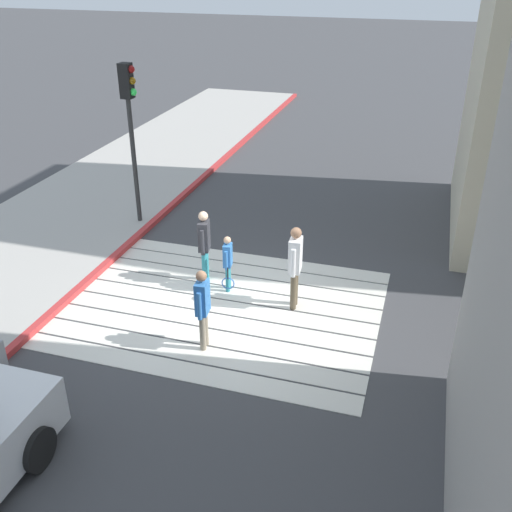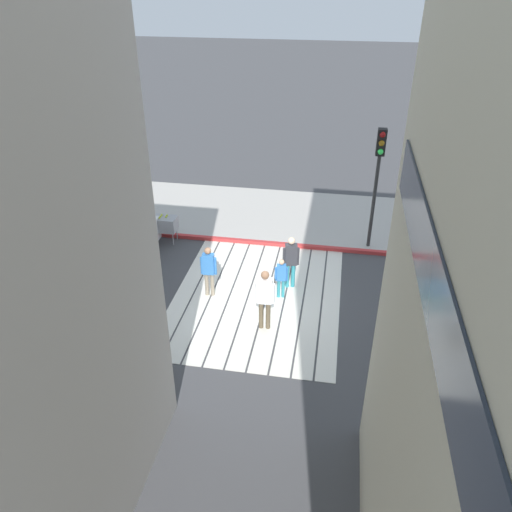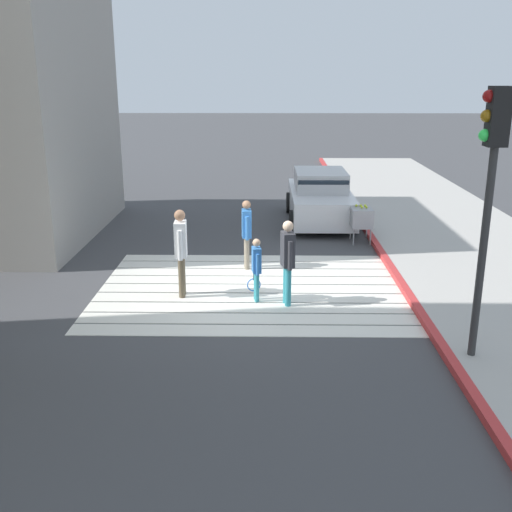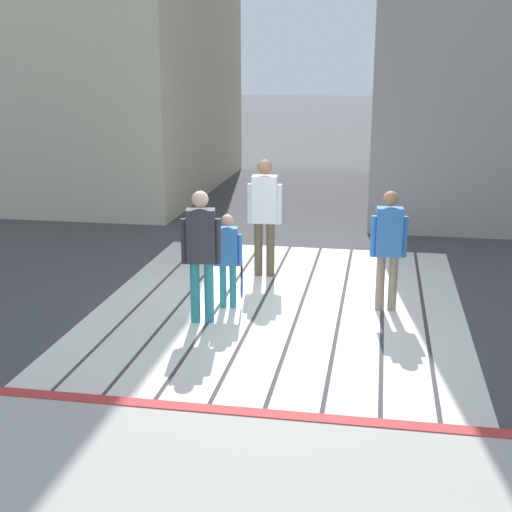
{
  "view_description": "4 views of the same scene",
  "coord_description": "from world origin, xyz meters",
  "px_view_note": "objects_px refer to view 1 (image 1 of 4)",
  "views": [
    {
      "loc": [
        3.66,
        -9.78,
        6.63
      ],
      "look_at": [
        0.53,
        0.57,
        1.01
      ],
      "focal_mm": 41.28,
      "sensor_mm": 36.0,
      "label": 1
    },
    {
      "loc": [
        12.08,
        2.08,
        8.59
      ],
      "look_at": [
        -0.58,
        -0.13,
        1.09
      ],
      "focal_mm": 35.0,
      "sensor_mm": 36.0,
      "label": 2
    },
    {
      "loc": [
        -0.3,
        12.09,
        4.4
      ],
      "look_at": [
        -0.12,
        0.01,
        0.74
      ],
      "focal_mm": 42.26,
      "sensor_mm": 36.0,
      "label": 3
    },
    {
      "loc": [
        -9.08,
        -1.27,
        3.26
      ],
      "look_at": [
        -0.04,
        0.33,
        0.72
      ],
      "focal_mm": 49.89,
      "sensor_mm": 36.0,
      "label": 4
    }
  ],
  "objects_px": {
    "pedestrian_adult_lead": "(204,242)",
    "pedestrian_child_with_racket": "(228,261)",
    "pedestrian_adult_trailing": "(203,304)",
    "pedestrian_adult_side": "(295,262)",
    "traffic_light_corner": "(130,113)"
  },
  "relations": [
    {
      "from": "pedestrian_adult_lead",
      "to": "pedestrian_adult_trailing",
      "type": "distance_m",
      "value": 2.47
    },
    {
      "from": "pedestrian_adult_lead",
      "to": "pedestrian_child_with_racket",
      "type": "height_order",
      "value": "pedestrian_adult_lead"
    },
    {
      "from": "traffic_light_corner",
      "to": "pedestrian_adult_side",
      "type": "height_order",
      "value": "traffic_light_corner"
    },
    {
      "from": "pedestrian_adult_side",
      "to": "pedestrian_child_with_racket",
      "type": "relative_size",
      "value": 1.4
    },
    {
      "from": "traffic_light_corner",
      "to": "pedestrian_adult_trailing",
      "type": "xyz_separation_m",
      "value": [
        3.7,
        -4.73,
        -2.09
      ]
    },
    {
      "from": "pedestrian_adult_lead",
      "to": "pedestrian_adult_trailing",
      "type": "relative_size",
      "value": 1.05
    },
    {
      "from": "traffic_light_corner",
      "to": "pedestrian_child_with_racket",
      "type": "xyz_separation_m",
      "value": [
        3.44,
        -2.63,
        -2.31
      ]
    },
    {
      "from": "traffic_light_corner",
      "to": "pedestrian_adult_lead",
      "type": "height_order",
      "value": "traffic_light_corner"
    },
    {
      "from": "pedestrian_adult_trailing",
      "to": "pedestrian_adult_side",
      "type": "relative_size",
      "value": 0.9
    },
    {
      "from": "pedestrian_adult_lead",
      "to": "pedestrian_child_with_racket",
      "type": "distance_m",
      "value": 0.7
    },
    {
      "from": "pedestrian_child_with_racket",
      "to": "pedestrian_adult_side",
      "type": "bearing_deg",
      "value": -8.81
    },
    {
      "from": "traffic_light_corner",
      "to": "pedestrian_adult_lead",
      "type": "xyz_separation_m",
      "value": [
        2.83,
        -2.42,
        -2.04
      ]
    },
    {
      "from": "traffic_light_corner",
      "to": "pedestrian_child_with_racket",
      "type": "height_order",
      "value": "traffic_light_corner"
    },
    {
      "from": "traffic_light_corner",
      "to": "pedestrian_adult_trailing",
      "type": "relative_size",
      "value": 2.6
    },
    {
      "from": "pedestrian_adult_trailing",
      "to": "pedestrian_child_with_racket",
      "type": "height_order",
      "value": "pedestrian_adult_trailing"
    }
  ]
}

